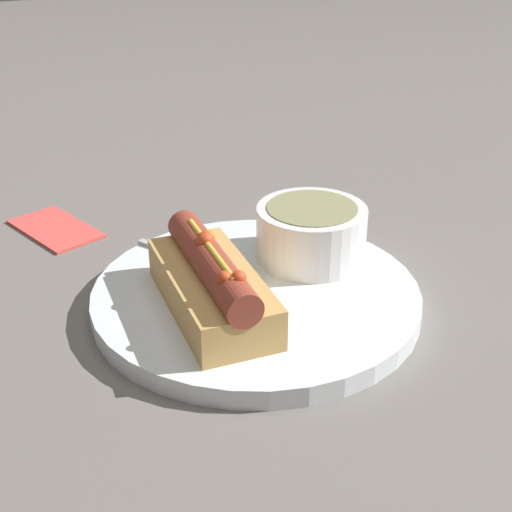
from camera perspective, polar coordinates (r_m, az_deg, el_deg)
ground_plane at (r=0.63m, az=0.00°, el=-3.97°), size 4.00×4.00×0.00m
dinner_plate at (r=0.63m, az=0.00°, el=-3.29°), size 0.29×0.29×0.02m
hot_dog at (r=0.58m, az=-3.54°, el=-2.19°), size 0.16×0.08×0.06m
soup_bowl at (r=0.66m, az=4.44°, el=2.06°), size 0.10×0.10×0.05m
spoon at (r=0.65m, az=-2.29°, el=-0.91°), size 0.13×0.09×0.01m
napkin at (r=0.80m, az=-15.76°, el=2.21°), size 0.12×0.09×0.01m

